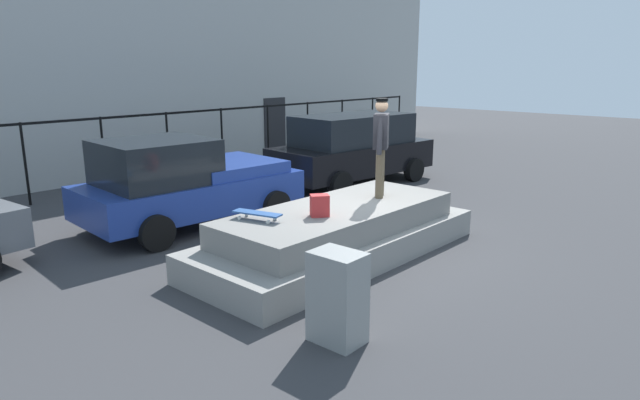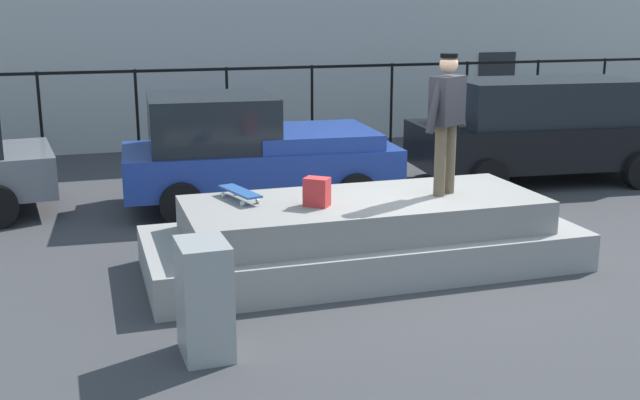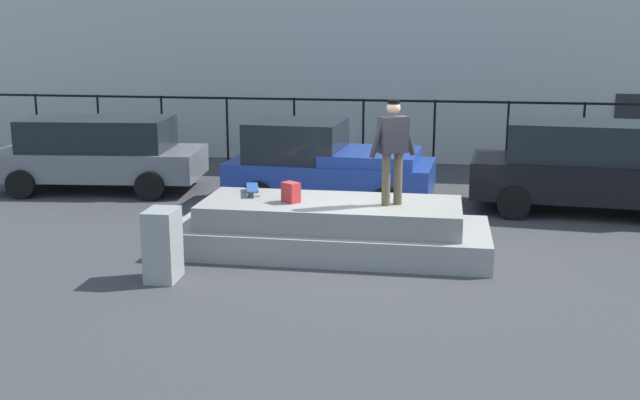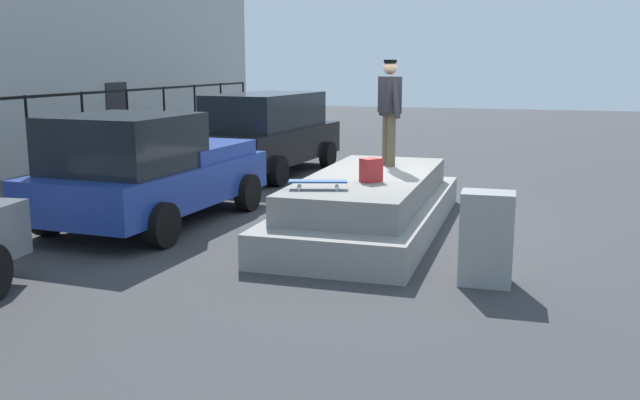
{
  "view_description": "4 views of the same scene",
  "coord_description": "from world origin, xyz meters",
  "px_view_note": "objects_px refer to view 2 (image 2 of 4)",
  "views": [
    {
      "loc": [
        -7.37,
        -5.6,
        3.12
      ],
      "look_at": [
        -0.34,
        0.79,
        0.79
      ],
      "focal_mm": 31.0,
      "sensor_mm": 36.0,
      "label": 1
    },
    {
      "loc": [
        -3.86,
        -8.38,
        3.12
      ],
      "look_at": [
        -0.93,
        1.04,
        0.63
      ],
      "focal_mm": 43.3,
      "sensor_mm": 36.0,
      "label": 2
    },
    {
      "loc": [
        1.12,
        -12.03,
        3.69
      ],
      "look_at": [
        -0.98,
        0.84,
        0.7
      ],
      "focal_mm": 42.23,
      "sensor_mm": 36.0,
      "label": 3
    },
    {
      "loc": [
        -10.95,
        -2.28,
        2.51
      ],
      "look_at": [
        -0.39,
        0.95,
        0.36
      ],
      "focal_mm": 39.46,
      "sensor_mm": 36.0,
      "label": 4
    }
  ],
  "objects_px": {
    "car_black_hatchback_far": "(542,128)",
    "utility_box": "(204,299)",
    "skateboarder": "(447,114)",
    "skateboard": "(240,192)",
    "car_blue_pickup_mid": "(251,150)",
    "backpack": "(317,192)"
  },
  "relations": [
    {
      "from": "backpack",
      "to": "car_blue_pickup_mid",
      "type": "relative_size",
      "value": 0.08
    },
    {
      "from": "skateboard",
      "to": "skateboarder",
      "type": "bearing_deg",
      "value": -10.5
    },
    {
      "from": "utility_box",
      "to": "car_black_hatchback_far",
      "type": "bearing_deg",
      "value": 36.08
    },
    {
      "from": "skateboarder",
      "to": "utility_box",
      "type": "xyz_separation_m",
      "value": [
        -3.26,
        -1.81,
        -1.31
      ]
    },
    {
      "from": "car_blue_pickup_mid",
      "to": "skateboarder",
      "type": "bearing_deg",
      "value": -64.38
    },
    {
      "from": "backpack",
      "to": "utility_box",
      "type": "xyz_separation_m",
      "value": [
        -1.6,
        -1.73,
        -0.48
      ]
    },
    {
      "from": "skateboard",
      "to": "car_blue_pickup_mid",
      "type": "distance_m",
      "value": 3.13
    },
    {
      "from": "backpack",
      "to": "utility_box",
      "type": "distance_m",
      "value": 2.4
    },
    {
      "from": "skateboarder",
      "to": "skateboard",
      "type": "bearing_deg",
      "value": 169.5
    },
    {
      "from": "utility_box",
      "to": "skateboard",
      "type": "bearing_deg",
      "value": 68.8
    },
    {
      "from": "car_blue_pickup_mid",
      "to": "car_black_hatchback_far",
      "type": "distance_m",
      "value": 5.4
    },
    {
      "from": "skateboarder",
      "to": "utility_box",
      "type": "relative_size",
      "value": 1.59
    },
    {
      "from": "skateboard",
      "to": "car_black_hatchback_far",
      "type": "distance_m",
      "value": 6.94
    },
    {
      "from": "skateboarder",
      "to": "skateboard",
      "type": "xyz_separation_m",
      "value": [
        -2.46,
        0.46,
        -0.9
      ]
    },
    {
      "from": "skateboard",
      "to": "backpack",
      "type": "distance_m",
      "value": 0.97
    },
    {
      "from": "backpack",
      "to": "car_blue_pickup_mid",
      "type": "height_order",
      "value": "car_blue_pickup_mid"
    },
    {
      "from": "backpack",
      "to": "car_black_hatchback_far",
      "type": "distance_m",
      "value": 6.53
    },
    {
      "from": "skateboarder",
      "to": "car_blue_pickup_mid",
      "type": "height_order",
      "value": "skateboarder"
    },
    {
      "from": "car_black_hatchback_far",
      "to": "backpack",
      "type": "bearing_deg",
      "value": -145.57
    },
    {
      "from": "car_black_hatchback_far",
      "to": "car_blue_pickup_mid",
      "type": "bearing_deg",
      "value": -178.7
    },
    {
      "from": "skateboarder",
      "to": "car_blue_pickup_mid",
      "type": "bearing_deg",
      "value": 115.62
    },
    {
      "from": "car_black_hatchback_far",
      "to": "utility_box",
      "type": "relative_size",
      "value": 4.4
    }
  ]
}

